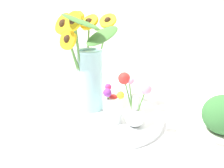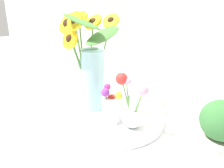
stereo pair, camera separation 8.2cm
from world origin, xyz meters
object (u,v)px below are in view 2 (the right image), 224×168
object	(u,v)px
vase_small_center	(111,107)
vase_bulb_right	(132,108)
mason_jar_sunflowers	(90,66)
potted_plant	(221,128)
serving_tray	(112,118)

from	to	relation	value
vase_small_center	vase_bulb_right	distance (m)	0.09
mason_jar_sunflowers	potted_plant	bearing A→B (deg)	3.73
vase_small_center	potted_plant	size ratio (longest dim) A/B	0.79
vase_bulb_right	vase_small_center	bearing A→B (deg)	-168.98
serving_tray	mason_jar_sunflowers	distance (m)	0.23
vase_bulb_right	potted_plant	bearing A→B (deg)	12.67
vase_small_center	vase_bulb_right	world-z (taller)	vase_bulb_right
serving_tray	potted_plant	bearing A→B (deg)	5.52
vase_small_center	potted_plant	bearing A→B (deg)	12.28
mason_jar_sunflowers	vase_bulb_right	bearing A→B (deg)	-7.04
serving_tray	mason_jar_sunflowers	world-z (taller)	mason_jar_sunflowers
serving_tray	vase_bulb_right	distance (m)	0.14
serving_tray	vase_bulb_right	bearing A→B (deg)	-12.15
serving_tray	mason_jar_sunflowers	size ratio (longest dim) A/B	1.02
vase_small_center	mason_jar_sunflowers	bearing A→B (deg)	162.87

